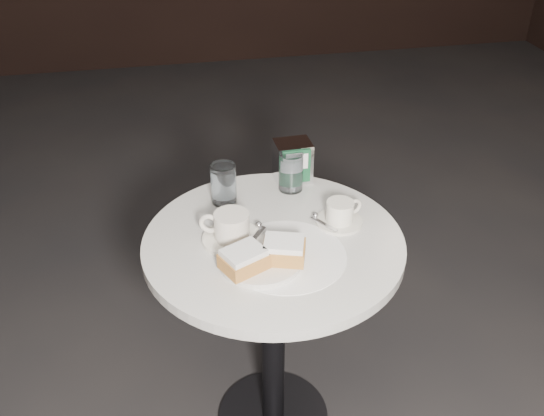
{
  "coord_description": "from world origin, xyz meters",
  "views": [
    {
      "loc": [
        -0.26,
        -1.28,
        1.7
      ],
      "look_at": [
        0.0,
        0.02,
        0.83
      ],
      "focal_mm": 40.0,
      "sensor_mm": 36.0,
      "label": 1
    }
  ],
  "objects_px": {
    "water_glass_right": "(291,172)",
    "napkin_dispenser": "(293,161)",
    "cafe_table": "(273,295)",
    "coffee_cup_left": "(231,229)",
    "beignet_plate": "(262,257)",
    "coffee_cup_right": "(340,214)",
    "water_glass_left": "(224,184)"
  },
  "relations": [
    {
      "from": "coffee_cup_left",
      "to": "water_glass_left",
      "type": "height_order",
      "value": "water_glass_left"
    },
    {
      "from": "water_glass_left",
      "to": "water_glass_right",
      "type": "height_order",
      "value": "water_glass_left"
    },
    {
      "from": "cafe_table",
      "to": "water_glass_left",
      "type": "height_order",
      "value": "water_glass_left"
    },
    {
      "from": "coffee_cup_left",
      "to": "water_glass_right",
      "type": "height_order",
      "value": "water_glass_right"
    },
    {
      "from": "cafe_table",
      "to": "coffee_cup_right",
      "type": "relative_size",
      "value": 4.57
    },
    {
      "from": "cafe_table",
      "to": "napkin_dispenser",
      "type": "height_order",
      "value": "napkin_dispenser"
    },
    {
      "from": "coffee_cup_right",
      "to": "water_glass_right",
      "type": "distance_m",
      "value": 0.23
    },
    {
      "from": "coffee_cup_right",
      "to": "water_glass_right",
      "type": "xyz_separation_m",
      "value": [
        -0.09,
        0.2,
        0.03
      ]
    },
    {
      "from": "coffee_cup_left",
      "to": "water_glass_right",
      "type": "relative_size",
      "value": 1.75
    },
    {
      "from": "water_glass_left",
      "to": "water_glass_right",
      "type": "bearing_deg",
      "value": 8.75
    },
    {
      "from": "cafe_table",
      "to": "coffee_cup_right",
      "type": "xyz_separation_m",
      "value": [
        0.19,
        0.04,
        0.23
      ]
    },
    {
      "from": "beignet_plate",
      "to": "coffee_cup_right",
      "type": "distance_m",
      "value": 0.28
    },
    {
      "from": "beignet_plate",
      "to": "water_glass_left",
      "type": "bearing_deg",
      "value": 99.72
    },
    {
      "from": "coffee_cup_left",
      "to": "coffee_cup_right",
      "type": "bearing_deg",
      "value": 24.75
    },
    {
      "from": "coffee_cup_left",
      "to": "cafe_table",
      "type": "bearing_deg",
      "value": 12.39
    },
    {
      "from": "coffee_cup_right",
      "to": "water_glass_left",
      "type": "bearing_deg",
      "value": 132.26
    },
    {
      "from": "coffee_cup_right",
      "to": "water_glass_right",
      "type": "relative_size",
      "value": 1.38
    },
    {
      "from": "water_glass_right",
      "to": "napkin_dispenser",
      "type": "bearing_deg",
      "value": 71.59
    },
    {
      "from": "beignet_plate",
      "to": "water_glass_right",
      "type": "bearing_deg",
      "value": 66.61
    },
    {
      "from": "coffee_cup_right",
      "to": "water_glass_right",
      "type": "height_order",
      "value": "water_glass_right"
    },
    {
      "from": "beignet_plate",
      "to": "coffee_cup_right",
      "type": "height_order",
      "value": "beignet_plate"
    },
    {
      "from": "cafe_table",
      "to": "napkin_dispenser",
      "type": "distance_m",
      "value": 0.41
    },
    {
      "from": "water_glass_right",
      "to": "coffee_cup_left",
      "type": "bearing_deg",
      "value": -132.95
    },
    {
      "from": "beignet_plate",
      "to": "coffee_cup_right",
      "type": "bearing_deg",
      "value": 30.83
    },
    {
      "from": "napkin_dispenser",
      "to": "water_glass_left",
      "type": "bearing_deg",
      "value": -161.24
    },
    {
      "from": "cafe_table",
      "to": "coffee_cup_left",
      "type": "relative_size",
      "value": 3.62
    },
    {
      "from": "beignet_plate",
      "to": "coffee_cup_left",
      "type": "relative_size",
      "value": 1.16
    },
    {
      "from": "beignet_plate",
      "to": "napkin_dispenser",
      "type": "height_order",
      "value": "napkin_dispenser"
    },
    {
      "from": "cafe_table",
      "to": "coffee_cup_left",
      "type": "distance_m",
      "value": 0.26
    },
    {
      "from": "water_glass_right",
      "to": "napkin_dispenser",
      "type": "distance_m",
      "value": 0.06
    },
    {
      "from": "coffee_cup_right",
      "to": "napkin_dispenser",
      "type": "xyz_separation_m",
      "value": [
        -0.08,
        0.26,
        0.03
      ]
    },
    {
      "from": "water_glass_right",
      "to": "napkin_dispenser",
      "type": "height_order",
      "value": "napkin_dispenser"
    }
  ]
}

